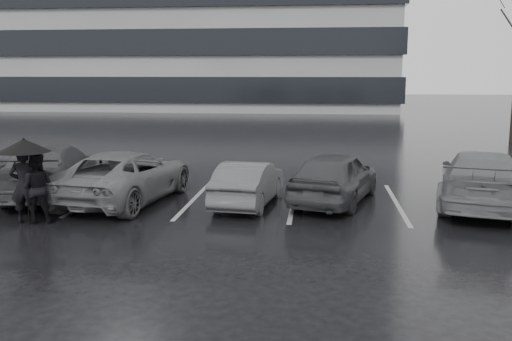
{
  "coord_description": "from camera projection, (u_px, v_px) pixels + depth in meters",
  "views": [
    {
      "loc": [
        1.24,
        -12.94,
        3.54
      ],
      "look_at": [
        -0.29,
        1.0,
        1.1
      ],
      "focal_mm": 40.0,
      "sensor_mm": 36.0,
      "label": 1
    }
  ],
  "objects": [
    {
      "name": "stall_stripes",
      "position": [
        244.0,
        200.0,
        15.94
      ],
      "size": [
        19.72,
        5.0,
        0.0
      ],
      "color": "#9B9B9E",
      "rests_on": "ground"
    },
    {
      "name": "pedestrian_left",
      "position": [
        24.0,
        185.0,
        13.36
      ],
      "size": [
        0.74,
        0.57,
        1.81
      ],
      "primitive_type": "imported",
      "rotation": [
        0.0,
        0.0,
        3.36
      ],
      "color": "black",
      "rests_on": "ground"
    },
    {
      "name": "pedestrian_right",
      "position": [
        36.0,
        188.0,
        13.44
      ],
      "size": [
        0.93,
        0.8,
        1.67
      ],
      "primitive_type": "imported",
      "rotation": [
        0.0,
        0.0,
        3.37
      ],
      "color": "black",
      "rests_on": "ground"
    },
    {
      "name": "car_west_a",
      "position": [
        248.0,
        183.0,
        15.26
      ],
      "size": [
        1.67,
        3.73,
        1.19
      ],
      "primitive_type": "imported",
      "rotation": [
        0.0,
        0.0,
        3.02
      ],
      "color": "#323335",
      "rests_on": "ground"
    },
    {
      "name": "car_east",
      "position": [
        482.0,
        179.0,
        15.02
      ],
      "size": [
        3.35,
        5.51,
        1.49
      ],
      "primitive_type": "imported",
      "rotation": [
        0.0,
        0.0,
        2.88
      ],
      "color": "#4A4B4D",
      "rests_on": "ground"
    },
    {
      "name": "ground",
      "position": [
        264.0,
        224.0,
        13.41
      ],
      "size": [
        160.0,
        160.0,
        0.0
      ],
      "primitive_type": "plane",
      "color": "black",
      "rests_on": "ground"
    },
    {
      "name": "car_west_b",
      "position": [
        125.0,
        176.0,
        15.67
      ],
      "size": [
        3.04,
        5.33,
        1.4
      ],
      "primitive_type": "imported",
      "rotation": [
        0.0,
        0.0,
        3.0
      ],
      "color": "#4A4B4D",
      "rests_on": "ground"
    },
    {
      "name": "umbrella",
      "position": [
        24.0,
        146.0,
        13.16
      ],
      "size": [
        1.2,
        1.2,
        2.03
      ],
      "color": "black",
      "rests_on": "ground"
    },
    {
      "name": "car_west_c",
      "position": [
        53.0,
        170.0,
        16.35
      ],
      "size": [
        2.93,
        5.39,
        1.48
      ],
      "primitive_type": "imported",
      "rotation": [
        0.0,
        0.0,
        3.32
      ],
      "color": "black",
      "rests_on": "ground"
    },
    {
      "name": "car_main",
      "position": [
        335.0,
        177.0,
        15.49
      ],
      "size": [
        2.82,
        4.52,
        1.43
      ],
      "primitive_type": "imported",
      "rotation": [
        0.0,
        0.0,
        2.85
      ],
      "color": "black",
      "rests_on": "ground"
    }
  ]
}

